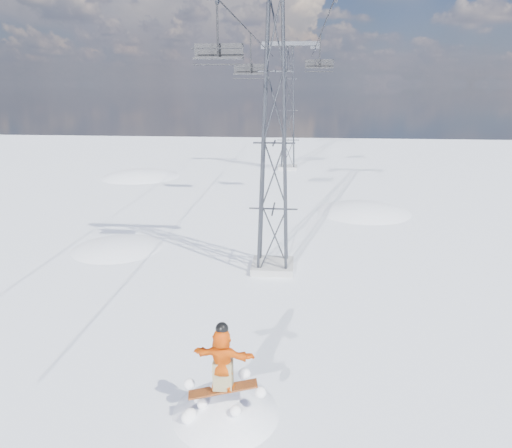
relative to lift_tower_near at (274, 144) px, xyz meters
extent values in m
plane|color=white|center=(-0.80, -8.00, -5.47)|extent=(120.00, 120.00, 0.00)
sphere|color=white|center=(-7.80, 2.00, -13.12)|extent=(16.00, 16.00, 16.00)
sphere|color=white|center=(5.20, 10.00, -14.97)|extent=(20.00, 20.00, 20.00)
sphere|color=white|center=(-12.80, 20.00, -15.87)|extent=(22.00, 22.00, 22.00)
cube|color=#999999|center=(0.00, 0.00, -5.32)|extent=(1.80, 1.80, 0.30)
cube|color=#999999|center=(0.00, 25.00, -5.32)|extent=(1.80, 1.80, 0.30)
cube|color=#32343B|center=(0.00, 25.00, 5.78)|extent=(5.00, 0.35, 0.35)
cube|color=#32343B|center=(-2.20, 25.00, 5.58)|extent=(0.80, 0.25, 0.50)
cube|color=#32343B|center=(2.20, 25.00, 5.58)|extent=(0.80, 0.25, 0.50)
cylinder|color=black|center=(-2.20, 11.50, 5.38)|extent=(0.06, 51.00, 0.06)
cylinder|color=black|center=(2.20, 11.50, 5.38)|extent=(0.06, 51.00, 0.06)
cube|color=#BE5319|center=(-0.62, -9.56, -4.55)|extent=(1.65, 0.62, 0.27)
imported|color=#EB5B0A|center=(-0.62, -9.56, -3.74)|extent=(1.50, 0.61, 1.58)
cube|color=olive|center=(-0.62, -9.56, -4.16)|extent=(0.47, 0.38, 0.73)
sphere|color=black|center=(-0.62, -9.56, -2.97)|extent=(0.29, 0.29, 0.29)
cylinder|color=black|center=(-2.20, -0.03, 4.32)|extent=(0.08, 0.08, 2.12)
cube|color=black|center=(-2.20, -0.03, 3.27)|extent=(1.92, 0.43, 0.08)
cube|color=black|center=(-2.20, 0.18, 3.55)|extent=(1.92, 0.06, 0.53)
cylinder|color=black|center=(-2.20, -0.27, 3.02)|extent=(1.92, 0.06, 0.06)
cylinder|color=black|center=(-2.20, -0.32, 3.60)|extent=(1.92, 0.05, 0.05)
cylinder|color=black|center=(2.20, 13.27, 4.36)|extent=(0.07, 0.07, 2.04)
cube|color=black|center=(2.20, 13.27, 3.34)|extent=(1.86, 0.42, 0.07)
cube|color=black|center=(2.20, 13.47, 3.62)|extent=(1.86, 0.06, 0.51)
cylinder|color=black|center=(2.20, 13.03, 3.11)|extent=(1.86, 0.06, 0.06)
cylinder|color=black|center=(2.20, 12.99, 3.67)|extent=(1.86, 0.05, 0.05)
cylinder|color=black|center=(-2.20, 12.16, 4.16)|extent=(0.09, 0.09, 2.44)
cube|color=black|center=(-2.20, 12.16, 2.94)|extent=(2.22, 0.50, 0.09)
cube|color=black|center=(-2.20, 12.41, 3.27)|extent=(2.22, 0.07, 0.61)
cylinder|color=black|center=(-2.20, 11.89, 2.66)|extent=(2.22, 0.07, 0.07)
cylinder|color=black|center=(-2.20, 11.83, 3.33)|extent=(2.22, 0.06, 0.06)
camera|label=1|loc=(0.99, -18.52, 2.29)|focal=32.00mm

